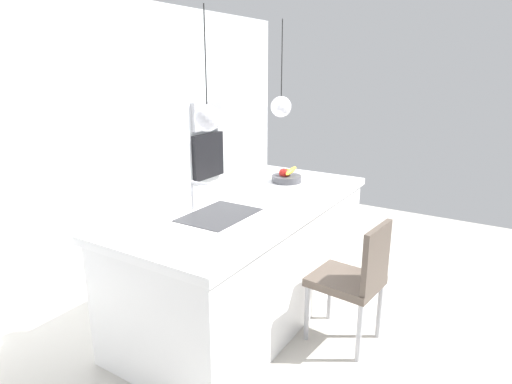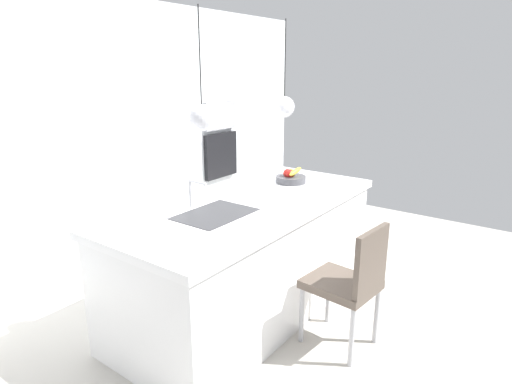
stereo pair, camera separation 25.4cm
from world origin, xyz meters
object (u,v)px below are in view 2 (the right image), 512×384
at_px(fruit_bowl, 291,178).
at_px(oven, 220,155).
at_px(microwave, 219,115).
at_px(chair_near, 350,280).

height_order(fruit_bowl, oven, oven).
xyz_separation_m(microwave, oven, (0.00, 0.00, -0.50)).
height_order(fruit_bowl, chair_near, fruit_bowl).
xyz_separation_m(fruit_bowl, microwave, (0.81, 1.55, 0.40)).
bearing_deg(fruit_bowl, microwave, 62.45).
bearing_deg(fruit_bowl, oven, 62.45).
distance_m(microwave, oven, 0.50).
xyz_separation_m(fruit_bowl, chair_near, (-0.67, -0.92, -0.47)).
relative_size(fruit_bowl, microwave, 0.51).
distance_m(microwave, chair_near, 3.00).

